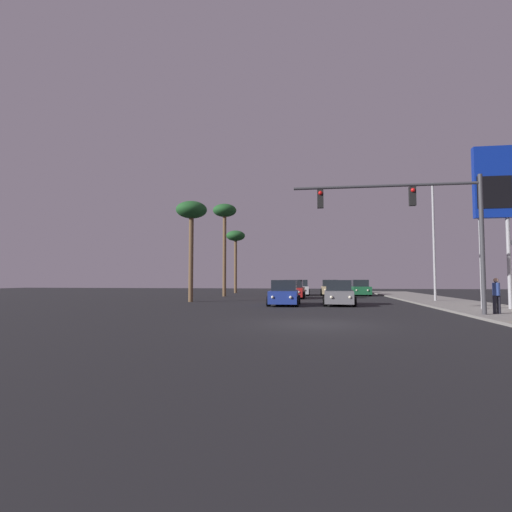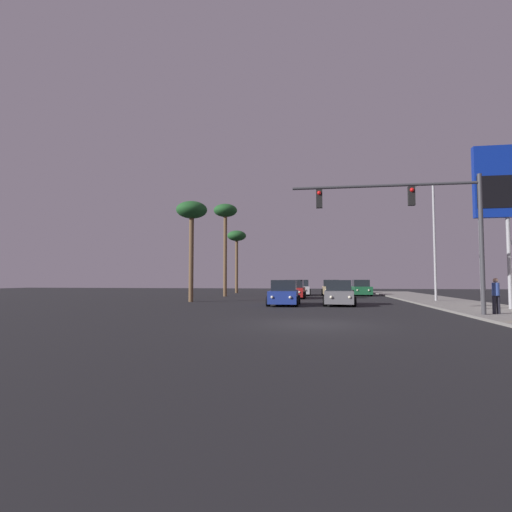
{
  "view_description": "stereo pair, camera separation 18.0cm",
  "coord_description": "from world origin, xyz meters",
  "px_view_note": "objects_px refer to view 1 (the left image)",
  "views": [
    {
      "loc": [
        0.03,
        -15.65,
        1.72
      ],
      "look_at": [
        -4.19,
        12.74,
        3.41
      ],
      "focal_mm": 28.0,
      "sensor_mm": 36.0,
      "label": 1
    },
    {
      "loc": [
        0.2,
        -15.63,
        1.72
      ],
      "look_at": [
        -4.19,
        12.74,
        3.41
      ],
      "focal_mm": 28.0,
      "sensor_mm": 36.0,
      "label": 2
    }
  ],
  "objects_px": {
    "street_lamp": "(432,235)",
    "palm_tree_mid": "(225,216)",
    "car_green": "(360,288)",
    "car_grey": "(339,294)",
    "traffic_light_mast": "(423,214)",
    "pedestrian_on_sidewalk": "(496,294)",
    "gas_station_sign": "(493,191)",
    "car_silver": "(300,288)",
    "palm_tree_near": "(191,215)",
    "car_red": "(294,290)",
    "palm_tree_far": "(236,239)",
    "car_tan": "(330,288)",
    "car_blue": "(284,294)"
  },
  "relations": [
    {
      "from": "street_lamp",
      "to": "palm_tree_mid",
      "type": "height_order",
      "value": "palm_tree_mid"
    },
    {
      "from": "car_green",
      "to": "car_grey",
      "type": "bearing_deg",
      "value": 76.81
    },
    {
      "from": "traffic_light_mast",
      "to": "street_lamp",
      "type": "xyz_separation_m",
      "value": [
        3.78,
        12.21,
        0.32
      ]
    },
    {
      "from": "car_grey",
      "to": "pedestrian_on_sidewalk",
      "type": "relative_size",
      "value": 2.6
    },
    {
      "from": "car_green",
      "to": "gas_station_sign",
      "type": "bearing_deg",
      "value": 102.07
    },
    {
      "from": "palm_tree_mid",
      "to": "car_silver",
      "type": "bearing_deg",
      "value": 27.88
    },
    {
      "from": "car_green",
      "to": "gas_station_sign",
      "type": "height_order",
      "value": "gas_station_sign"
    },
    {
      "from": "traffic_light_mast",
      "to": "palm_tree_near",
      "type": "distance_m",
      "value": 17.75
    },
    {
      "from": "car_grey",
      "to": "palm_tree_mid",
      "type": "relative_size",
      "value": 0.46
    },
    {
      "from": "pedestrian_on_sidewalk",
      "to": "traffic_light_mast",
      "type": "bearing_deg",
      "value": -171.5
    },
    {
      "from": "car_red",
      "to": "pedestrian_on_sidewalk",
      "type": "bearing_deg",
      "value": 123.31
    },
    {
      "from": "palm_tree_mid",
      "to": "palm_tree_near",
      "type": "bearing_deg",
      "value": -91.94
    },
    {
      "from": "street_lamp",
      "to": "palm_tree_near",
      "type": "bearing_deg",
      "value": -173.15
    },
    {
      "from": "palm_tree_far",
      "to": "car_silver",
      "type": "bearing_deg",
      "value": -35.86
    },
    {
      "from": "palm_tree_mid",
      "to": "car_grey",
      "type": "bearing_deg",
      "value": -49.25
    },
    {
      "from": "pedestrian_on_sidewalk",
      "to": "car_tan",
      "type": "bearing_deg",
      "value": 105.83
    },
    {
      "from": "car_tan",
      "to": "traffic_light_mast",
      "type": "xyz_separation_m",
      "value": [
        3.46,
        -24.43,
        4.04
      ]
    },
    {
      "from": "car_tan",
      "to": "pedestrian_on_sidewalk",
      "type": "distance_m",
      "value": 24.88
    },
    {
      "from": "car_blue",
      "to": "traffic_light_mast",
      "type": "distance_m",
      "value": 10.81
    },
    {
      "from": "car_grey",
      "to": "pedestrian_on_sidewalk",
      "type": "xyz_separation_m",
      "value": [
        6.83,
        -7.12,
        0.27
      ]
    },
    {
      "from": "car_green",
      "to": "palm_tree_near",
      "type": "distance_m",
      "value": 20.72
    },
    {
      "from": "car_red",
      "to": "car_tan",
      "type": "bearing_deg",
      "value": -114.14
    },
    {
      "from": "gas_station_sign",
      "to": "palm_tree_mid",
      "type": "bearing_deg",
      "value": 139.64
    },
    {
      "from": "car_blue",
      "to": "gas_station_sign",
      "type": "distance_m",
      "value": 13.6
    },
    {
      "from": "palm_tree_mid",
      "to": "palm_tree_near",
      "type": "xyz_separation_m",
      "value": [
        -0.34,
        -10.0,
        -1.48
      ]
    },
    {
      "from": "car_tan",
      "to": "palm_tree_far",
      "type": "relative_size",
      "value": 0.54
    },
    {
      "from": "car_silver",
      "to": "car_red",
      "type": "bearing_deg",
      "value": 85.32
    },
    {
      "from": "car_tan",
      "to": "pedestrian_on_sidewalk",
      "type": "xyz_separation_m",
      "value": [
        6.78,
        -23.93,
        0.27
      ]
    },
    {
      "from": "car_tan",
      "to": "palm_tree_far",
      "type": "xyz_separation_m",
      "value": [
        -11.58,
        5.58,
        6.12
      ]
    },
    {
      "from": "gas_station_sign",
      "to": "palm_tree_far",
      "type": "distance_m",
      "value": 32.75
    },
    {
      "from": "car_silver",
      "to": "traffic_light_mast",
      "type": "distance_m",
      "value": 25.22
    },
    {
      "from": "palm_tree_mid",
      "to": "palm_tree_far",
      "type": "xyz_separation_m",
      "value": [
        -0.86,
        10.0,
        -1.34
      ]
    },
    {
      "from": "traffic_light_mast",
      "to": "gas_station_sign",
      "type": "height_order",
      "value": "gas_station_sign"
    },
    {
      "from": "street_lamp",
      "to": "pedestrian_on_sidewalk",
      "type": "distance_m",
      "value": 12.41
    },
    {
      "from": "gas_station_sign",
      "to": "car_tan",
      "type": "bearing_deg",
      "value": 111.81
    },
    {
      "from": "palm_tree_far",
      "to": "car_green",
      "type": "bearing_deg",
      "value": -22.56
    },
    {
      "from": "car_red",
      "to": "gas_station_sign",
      "type": "xyz_separation_m",
      "value": [
        11.75,
        -13.05,
        5.86
      ]
    },
    {
      "from": "car_tan",
      "to": "pedestrian_on_sidewalk",
      "type": "height_order",
      "value": "pedestrian_on_sidewalk"
    },
    {
      "from": "car_green",
      "to": "palm_tree_mid",
      "type": "height_order",
      "value": "palm_tree_mid"
    },
    {
      "from": "car_silver",
      "to": "street_lamp",
      "type": "distance_m",
      "value": 16.34
    },
    {
      "from": "pedestrian_on_sidewalk",
      "to": "palm_tree_far",
      "type": "xyz_separation_m",
      "value": [
        -18.37,
        29.51,
        5.84
      ]
    },
    {
      "from": "car_tan",
      "to": "palm_tree_far",
      "type": "distance_m",
      "value": 14.24
    },
    {
      "from": "car_tan",
      "to": "palm_tree_mid",
      "type": "bearing_deg",
      "value": 21.75
    },
    {
      "from": "car_blue",
      "to": "gas_station_sign",
      "type": "xyz_separation_m",
      "value": [
        11.86,
        -3.15,
        5.86
      ]
    },
    {
      "from": "pedestrian_on_sidewalk",
      "to": "car_red",
      "type": "bearing_deg",
      "value": 122.07
    },
    {
      "from": "car_silver",
      "to": "traffic_light_mast",
      "type": "xyz_separation_m",
      "value": [
        6.69,
        -23.97,
        4.04
      ]
    },
    {
      "from": "pedestrian_on_sidewalk",
      "to": "palm_tree_mid",
      "type": "distance_m",
      "value": 27.18
    },
    {
      "from": "pedestrian_on_sidewalk",
      "to": "palm_tree_near",
      "type": "height_order",
      "value": "palm_tree_near"
    },
    {
      "from": "street_lamp",
      "to": "pedestrian_on_sidewalk",
      "type": "bearing_deg",
      "value": -92.23
    },
    {
      "from": "pedestrian_on_sidewalk",
      "to": "palm_tree_near",
      "type": "xyz_separation_m",
      "value": [
        -17.85,
        9.51,
        5.71
      ]
    }
  ]
}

